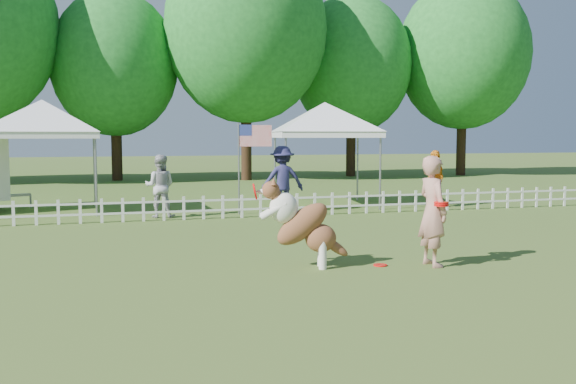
% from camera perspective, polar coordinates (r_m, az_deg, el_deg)
% --- Properties ---
extents(ground, '(120.00, 120.00, 0.00)m').
position_cam_1_polar(ground, '(10.17, 5.71, -7.07)').
color(ground, '#335A1C').
rests_on(ground, ground).
extents(picket_fence, '(22.00, 0.08, 0.60)m').
position_cam_1_polar(picket_fence, '(16.74, -3.29, -1.26)').
color(picket_fence, white).
rests_on(picket_fence, ground).
extents(handler, '(0.46, 0.68, 1.80)m').
position_cam_1_polar(handler, '(10.71, 12.75, -1.66)').
color(handler, tan).
rests_on(handler, ground).
extents(dog, '(1.45, 0.78, 1.42)m').
position_cam_1_polar(dog, '(10.31, 1.40, -2.87)').
color(dog, brown).
rests_on(dog, ground).
extents(frisbee_on_turf, '(0.28, 0.28, 0.02)m').
position_cam_1_polar(frisbee_on_turf, '(10.69, 8.20, -6.45)').
color(frisbee_on_turf, red).
rests_on(frisbee_on_turf, ground).
extents(canopy_tent_left, '(3.02, 3.02, 3.05)m').
position_cam_1_polar(canopy_tent_left, '(19.00, -20.90, 2.87)').
color(canopy_tent_left, white).
rests_on(canopy_tent_left, ground).
extents(canopy_tent_right, '(3.39, 3.39, 3.07)m').
position_cam_1_polar(canopy_tent_right, '(19.58, 3.26, 3.28)').
color(canopy_tent_right, white).
rests_on(canopy_tent_right, ground).
extents(flag_pole, '(0.95, 0.29, 2.48)m').
position_cam_1_polar(flag_pole, '(17.35, -4.39, 2.06)').
color(flag_pole, gray).
rests_on(flag_pole, ground).
extents(spectator_a, '(0.94, 0.82, 1.64)m').
position_cam_1_polar(spectator_a, '(17.02, -11.32, 0.51)').
color(spectator_a, '#ABAAB0').
rests_on(spectator_a, ground).
extents(spectator_b, '(1.22, 0.73, 1.85)m').
position_cam_1_polar(spectator_b, '(17.78, -0.51, 1.14)').
color(spectator_b, '#282652').
rests_on(spectator_b, ground).
extents(spectator_c, '(1.04, 0.95, 1.71)m').
position_cam_1_polar(spectator_c, '(19.59, 12.96, 1.16)').
color(spectator_c, orange).
rests_on(spectator_c, ground).
extents(tree_center_left, '(6.00, 6.00, 9.80)m').
position_cam_1_polar(tree_center_left, '(31.84, -15.12, 9.83)').
color(tree_center_left, '#1D6622').
rests_on(tree_center_left, ground).
extents(tree_center_right, '(7.60, 7.60, 12.60)m').
position_cam_1_polar(tree_center_right, '(31.24, -3.77, 12.68)').
color(tree_center_right, '#1D6622').
rests_on(tree_center_right, ground).
extents(tree_right, '(6.20, 6.20, 10.40)m').
position_cam_1_polar(tree_right, '(34.31, 5.66, 10.12)').
color(tree_right, '#1D6622').
rests_on(tree_right, ground).
extents(tree_far_right, '(7.00, 7.00, 11.40)m').
position_cam_1_polar(tree_far_right, '(36.16, 15.29, 10.50)').
color(tree_far_right, '#1D6622').
rests_on(tree_far_right, ground).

